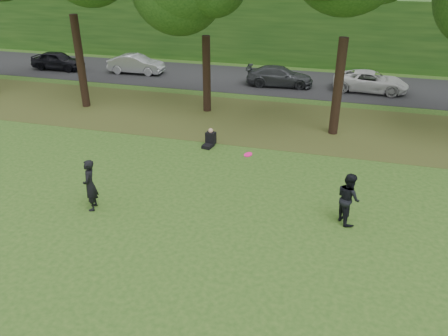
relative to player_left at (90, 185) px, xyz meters
The scene contains 9 objects.
ground 4.78m from the player_left, 37.68° to the right, with size 120.00×120.00×0.00m, color #274C17.
leaf_litter 10.83m from the player_left, 69.90° to the left, with size 60.00×7.00×0.01m, color #4F3D1C.
street 18.53m from the player_left, 78.44° to the left, with size 70.00×7.00×0.02m, color black.
far_hedge 24.47m from the player_left, 81.26° to the left, with size 70.00×3.00×5.00m, color #184213.
player_left is the anchor object (origin of this frame).
player_right 8.64m from the player_left, 10.14° to the left, with size 0.86×0.67×1.77m, color black.
parked_cars 17.60m from the player_left, 79.60° to the left, with size 37.02×2.50×1.35m.
frisbee 5.52m from the player_left, 10.74° to the left, with size 0.37×0.38×0.11m.
seated_person 6.77m from the player_left, 69.85° to the left, with size 0.53×0.79×0.83m.
Camera 1 is at (4.16, -8.47, 8.07)m, focal length 35.00 mm.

